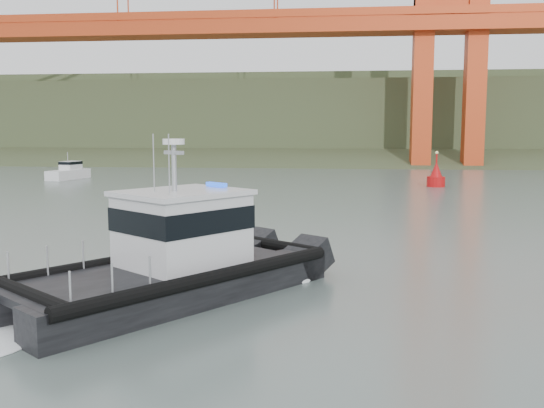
{
  "coord_description": "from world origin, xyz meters",
  "views": [
    {
      "loc": [
        5.25,
        -23.16,
        6.06
      ],
      "look_at": [
        1.98,
        6.34,
        2.4
      ],
      "focal_mm": 40.0,
      "sensor_mm": 36.0,
      "label": 1
    }
  ],
  "objects": [
    {
      "name": "motorboat",
      "position": [
        -27.77,
        47.96,
        0.85
      ],
      "size": [
        3.37,
        6.51,
        3.41
      ],
      "rotation": [
        0.0,
        0.0,
        -0.22
      ],
      "color": "silver",
      "rests_on": "ground"
    },
    {
      "name": "nav_buoy",
      "position": [
        15.54,
        42.6,
        1.05
      ],
      "size": [
        1.92,
        1.92,
        4.01
      ],
      "color": "#B30C0E",
      "rests_on": "ground"
    },
    {
      "name": "ground",
      "position": [
        0.0,
        0.0,
        0.0
      ],
      "size": [
        400.0,
        400.0,
        0.0
      ],
      "primitive_type": "plane",
      "color": "#56665F",
      "rests_on": "ground"
    },
    {
      "name": "patrol_boat",
      "position": [
        -0.63,
        -2.13,
        1.49
      ],
      "size": [
        10.89,
        12.44,
        5.93
      ],
      "rotation": [
        0.0,
        0.0,
        -0.64
      ],
      "color": "black",
      "rests_on": "ground"
    },
    {
      "name": "headlands",
      "position": [
        0.0,
        125.5,
        7.05
      ],
      "size": [
        500.0,
        105.36,
        27.12
      ],
      "color": "#344628",
      "rests_on": "ground"
    }
  ]
}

